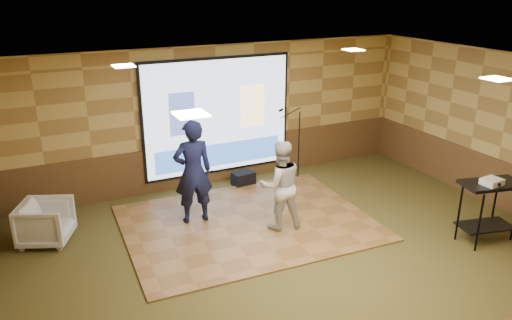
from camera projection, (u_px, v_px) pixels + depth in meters
name	position (u px, v px, depth m)	size (l,w,h in m)	color
ground	(297.00, 253.00, 8.22)	(9.00, 9.00, 0.00)	#343E1C
room_shell	(301.00, 132.00, 7.51)	(9.04, 7.04, 3.02)	tan
wainscot_back	(219.00, 161.00, 11.01)	(9.00, 0.04, 0.95)	#54381C
wainscot_right	(494.00, 182.00, 9.88)	(0.04, 7.00, 0.95)	#54381C
projector_screen	(218.00, 118.00, 10.63)	(3.32, 0.06, 2.52)	black
downlight_nw	(124.00, 66.00, 7.84)	(0.32, 0.32, 0.02)	#FFEBBF
downlight_ne	(353.00, 50.00, 9.63)	(0.32, 0.32, 0.02)	#FFEBBF
downlight_sw	(191.00, 114.00, 5.04)	(0.32, 0.32, 0.02)	#FFEBBF
downlight_se	(497.00, 79.00, 6.83)	(0.32, 0.32, 0.02)	#FFEBBF
dance_floor	(248.00, 223.00, 9.22)	(4.43, 3.37, 0.03)	olive
player_left	(193.00, 172.00, 8.95)	(0.70, 0.46, 1.93)	#13173C
player_right	(280.00, 185.00, 8.76)	(0.79, 0.62, 1.63)	beige
av_table	(490.00, 199.00, 8.39)	(1.02, 0.54, 1.07)	black
projector	(492.00, 182.00, 8.19)	(0.31, 0.26, 0.10)	silver
mic_stand	(296.00, 158.00, 11.13)	(0.66, 0.27, 1.68)	black
banquet_chair	(46.00, 223.00, 8.45)	(0.79, 0.81, 0.74)	gray
duffel_bag	(243.00, 179.00, 10.91)	(0.47, 0.31, 0.29)	black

